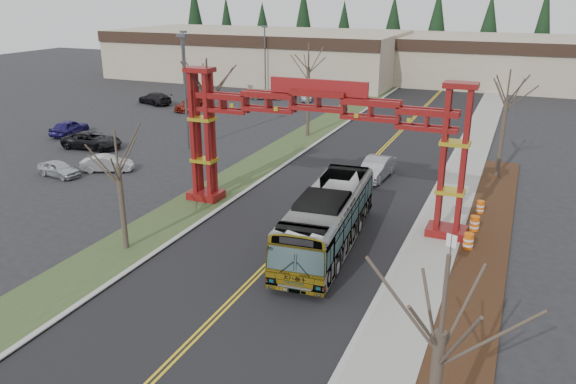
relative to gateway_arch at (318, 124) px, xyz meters
The scene contains 34 objects.
road 9.20m from the gateway_arch, 90.00° to the left, with size 12.00×110.00×0.02m, color black.
lane_line_left 9.19m from the gateway_arch, 90.98° to the left, with size 0.12×100.00×0.01m, color gold.
lane_line_right 9.19m from the gateway_arch, 89.02° to the left, with size 0.12×100.00×0.01m, color gold.
curb_right 11.03m from the gateway_arch, 48.70° to the left, with size 0.30×110.00×0.15m, color #A7A6A1.
sidewalk_right 11.90m from the gateway_arch, 42.65° to the left, with size 2.60×110.00×0.14m, color gray.
landscape_strip 14.25m from the gateway_arch, 38.11° to the right, with size 2.60×50.00×0.12m, color black.
grass_median 12.18m from the gateway_arch, 138.81° to the left, with size 4.00×110.00×0.08m, color #2F4221.
curb_left 11.03m from the gateway_arch, 131.30° to the left, with size 0.30×110.00×0.15m, color #A7A6A1.
gateway_arch is the anchor object (origin of this frame).
retail_building_west 61.78m from the gateway_arch, 119.07° to the left, with size 46.00×22.30×7.50m.
retail_building_east 62.80m from the gateway_arch, 80.83° to the left, with size 38.00×20.30×7.00m.
conifer_treeline 74.00m from the gateway_arch, 89.81° to the left, with size 116.10×5.60×13.00m.
transit_bus 6.25m from the gateway_arch, 62.02° to the right, with size 2.82×12.04×3.36m, color #9DA0A4.
silver_sedan 10.46m from the gateway_arch, 80.38° to the left, with size 1.71×4.90×1.61m, color #A5A8AD.
parked_car_near_a 21.67m from the gateway_arch, behind, with size 1.46×3.62×1.23m, color silver.
parked_car_near_b 19.37m from the gateway_arch, behind, with size 1.37×3.93×1.29m, color #BABABA.
parked_car_near_c 25.95m from the gateway_arch, 162.87° to the left, with size 2.49×5.41×1.50m, color black.
parked_car_mid_a 36.91m from the gateway_arch, 134.34° to the left, with size 2.06×5.07×1.47m, color maroon.
parked_car_mid_b 32.19m from the gateway_arch, 160.38° to the left, with size 1.80×4.47×1.52m, color navy.
parked_car_far_a 40.32m from the gateway_arch, 111.93° to the left, with size 1.29×3.71×1.22m, color #97999E.
parked_car_far_b 41.95m from the gateway_arch, 119.22° to the left, with size 2.11×4.57×1.27m, color silver.
parked_car_far_c 42.23m from the gateway_arch, 139.20° to the left, with size 2.11×5.18×1.50m, color black.
bare_tree_median_near 11.76m from the gateway_arch, 133.18° to the right, with size 3.00×3.00×6.70m.
bare_tree_median_mid 8.09m from the gateway_arch, behind, with size 3.49×3.49×9.21m.
bare_tree_median_far 20.93m from the gateway_arch, 112.48° to the left, with size 3.37×3.37×8.92m.
bare_tree_right_near 20.91m from the gateway_arch, 61.41° to the right, with size 3.26×3.26×7.49m.
bare_tree_right_far 16.26m from the gateway_arch, 52.04° to the left, with size 3.28×3.28×8.17m.
light_pole_near 19.49m from the gateway_arch, 146.45° to the left, with size 0.87×0.44×10.05m.
light_pole_mid 40.29m from the gateway_arch, 133.96° to the left, with size 0.78×0.39×8.95m.
light_pole_far 48.24m from the gateway_arch, 118.87° to the left, with size 0.78×0.39×8.97m.
street_sign 11.07m from the gateway_arch, 30.21° to the right, with size 0.52×0.23×2.39m.
barrel_south 10.94m from the gateway_arch, ahead, with size 0.55×0.55×1.02m.
barrel_mid 10.99m from the gateway_arch, ahead, with size 0.55×0.55×1.01m.
barrel_north 11.83m from the gateway_arch, 24.85° to the left, with size 0.49×0.49×0.91m.
Camera 1 is at (11.16, -12.94, 13.38)m, focal length 35.00 mm.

